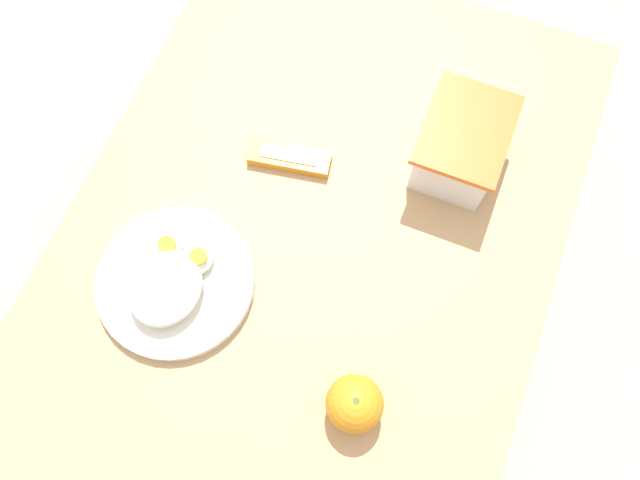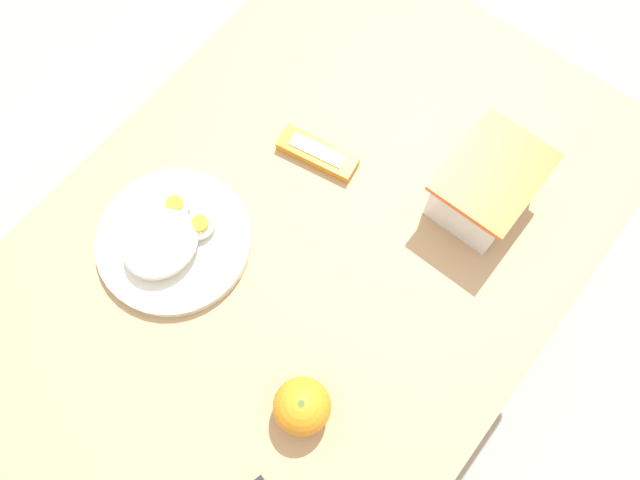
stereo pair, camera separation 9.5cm
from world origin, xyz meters
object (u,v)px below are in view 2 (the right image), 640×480
at_px(rice_plate, 171,240).
at_px(candy_bar, 318,153).
at_px(orange_fruit, 302,406).
at_px(food_container, 486,187).

height_order(rice_plate, candy_bar, rice_plate).
relative_size(orange_fruit, rice_plate, 0.34).
distance_m(food_container, orange_fruit, 0.43).
relative_size(food_container, orange_fruit, 2.09).
bearing_deg(food_container, orange_fruit, -2.12).
bearing_deg(candy_bar, orange_fruit, 35.56).
height_order(food_container, rice_plate, food_container).
bearing_deg(orange_fruit, food_container, 177.88).
distance_m(food_container, candy_bar, 0.27).
height_order(food_container, candy_bar, food_container).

